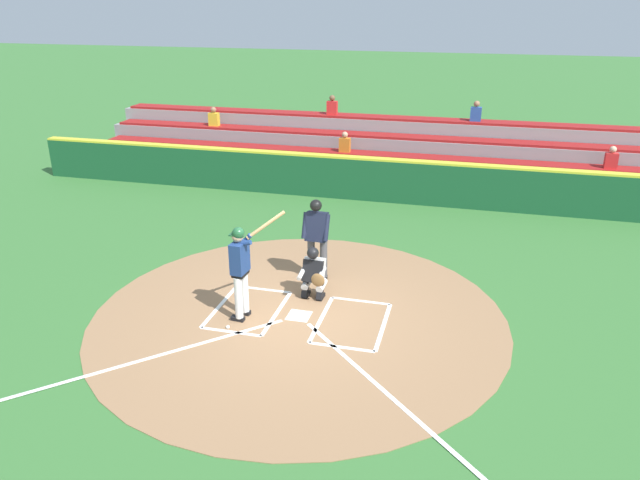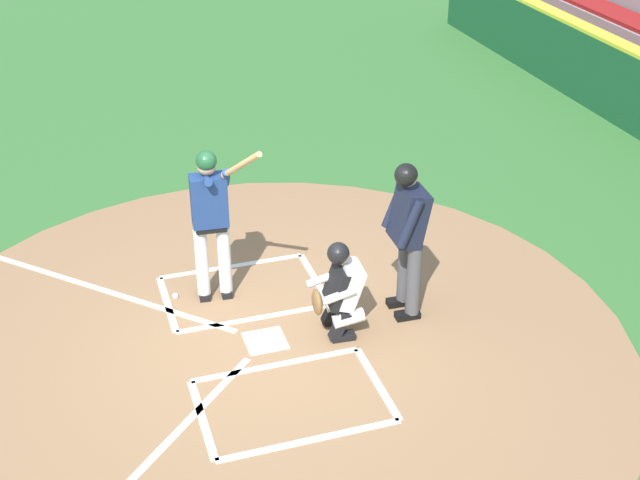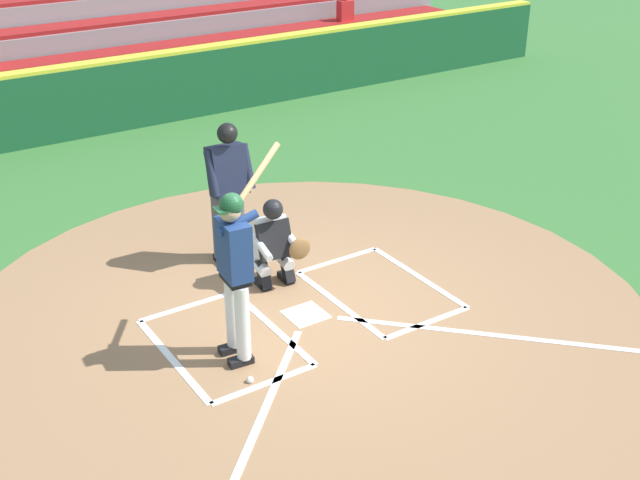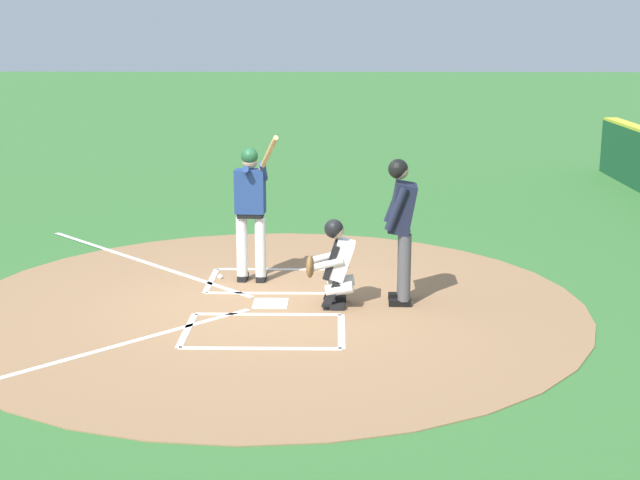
# 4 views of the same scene
# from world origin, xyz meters

# --- Properties ---
(ground_plane) EXTENTS (120.00, 120.00, 0.00)m
(ground_plane) POSITION_xyz_m (0.00, 0.00, 0.00)
(ground_plane) COLOR #387033
(dirt_circle) EXTENTS (8.00, 8.00, 0.01)m
(dirt_circle) POSITION_xyz_m (0.00, 0.00, 0.01)
(dirt_circle) COLOR #99704C
(dirt_circle) RESTS_ON ground
(home_plate_and_chalk) EXTENTS (7.93, 4.91, 0.01)m
(home_plate_and_chalk) POSITION_xyz_m (0.00, 0.88, 0.01)
(home_plate_and_chalk) COLOR white
(home_plate_and_chalk) RESTS_ON dirt_circle
(batter) EXTENTS (0.97, 0.65, 2.13)m
(batter) POSITION_xyz_m (1.02, 0.32, 1.10)
(batter) COLOR white
(batter) RESTS_ON ground
(catcher) EXTENTS (0.59, 0.63, 1.13)m
(catcher) POSITION_xyz_m (-0.08, -0.82, 0.59)
(catcher) COLOR black
(catcher) RESTS_ON ground
(plate_umpire) EXTENTS (0.59, 0.42, 1.86)m
(plate_umpire) POSITION_xyz_m (0.08, -1.66, 1.08)
(plate_umpire) COLOR #4C4C51
(plate_umpire) RESTS_ON ground
(baseball) EXTENTS (0.07, 0.07, 0.07)m
(baseball) POSITION_xyz_m (1.15, 0.79, 0.04)
(baseball) COLOR white
(baseball) RESTS_ON ground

